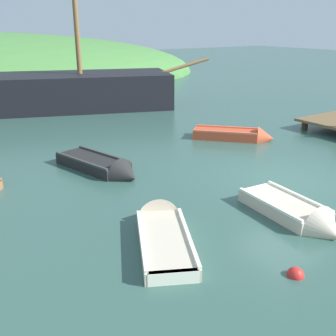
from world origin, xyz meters
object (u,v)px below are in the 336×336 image
(rowboat_outer_left, at_px, (103,168))
(buoy_red, at_px, (295,275))
(sailing_ship, at_px, (28,97))
(rowboat_near_dock, at_px, (297,216))
(rowboat_far, at_px, (237,136))
(rowboat_outer_right, at_px, (162,232))

(rowboat_outer_left, relative_size, buoy_red, 10.48)
(sailing_ship, relative_size, rowboat_outer_left, 5.05)
(rowboat_near_dock, distance_m, buoy_red, 2.51)
(rowboat_outer_left, relative_size, rowboat_far, 1.15)
(rowboat_near_dock, bearing_deg, buoy_red, -46.83)
(rowboat_far, relative_size, buoy_red, 9.12)
(rowboat_outer_right, bearing_deg, buoy_red, -128.47)
(rowboat_near_dock, xyz_separation_m, rowboat_far, (3.89, 6.43, 0.02))
(rowboat_near_dock, xyz_separation_m, buoy_red, (-1.95, -1.57, -0.11))
(rowboat_near_dock, height_order, rowboat_far, rowboat_near_dock)
(rowboat_outer_left, xyz_separation_m, buoy_red, (0.62, -7.52, -0.12))
(rowboat_outer_right, bearing_deg, rowboat_near_dock, -84.21)
(sailing_ship, bearing_deg, buoy_red, -70.43)
(sailing_ship, bearing_deg, rowboat_outer_right, -75.11)
(sailing_ship, xyz_separation_m, rowboat_outer_left, (-0.77, -11.66, -0.62))
(buoy_red, bearing_deg, rowboat_outer_right, 115.29)
(sailing_ship, bearing_deg, rowboat_far, -42.99)
(rowboat_outer_right, bearing_deg, rowboat_far, -27.74)
(rowboat_near_dock, height_order, buoy_red, rowboat_near_dock)
(sailing_ship, bearing_deg, rowboat_outer_left, -73.77)
(sailing_ship, height_order, rowboat_near_dock, sailing_ship)
(rowboat_outer_left, distance_m, rowboat_far, 6.48)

